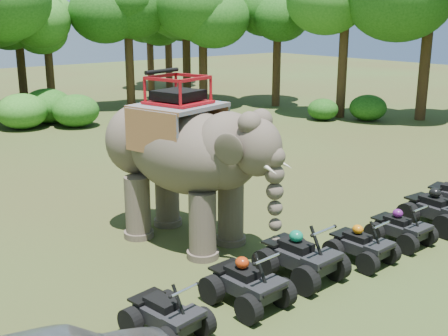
# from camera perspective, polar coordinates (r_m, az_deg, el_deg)

# --- Properties ---
(ground) EXTENTS (110.00, 110.00, 0.00)m
(ground) POSITION_cam_1_polar(r_m,az_deg,el_deg) (14.77, 2.99, -8.09)
(ground) COLOR #47381E
(ground) RESTS_ON ground
(elephant) EXTENTS (3.56, 5.75, 4.49)m
(elephant) POSITION_cam_1_polar(r_m,az_deg,el_deg) (14.58, -4.23, 0.92)
(elephant) COLOR brown
(elephant) RESTS_ON ground
(atv_0) EXTENTS (1.33, 1.69, 1.15)m
(atv_0) POSITION_cam_1_polar(r_m,az_deg,el_deg) (10.85, -5.90, -13.93)
(atv_0) COLOR black
(atv_0) RESTS_ON ground
(atv_1) EXTENTS (1.33, 1.77, 1.26)m
(atv_1) POSITION_cam_1_polar(r_m,az_deg,el_deg) (11.82, 2.36, -10.98)
(atv_1) COLOR black
(atv_1) RESTS_ON ground
(atv_2) EXTENTS (1.44, 1.92, 1.38)m
(atv_2) POSITION_cam_1_polar(r_m,az_deg,el_deg) (13.02, 7.86, -8.25)
(atv_2) COLOR black
(atv_2) RESTS_ON ground
(atv_3) EXTENTS (1.19, 1.59, 1.14)m
(atv_3) POSITION_cam_1_polar(r_m,az_deg,el_deg) (14.14, 13.83, -7.12)
(atv_3) COLOR black
(atv_3) RESTS_ON ground
(atv_4) EXTENTS (1.15, 1.56, 1.15)m
(atv_4) POSITION_cam_1_polar(r_m,az_deg,el_deg) (15.50, 17.59, -5.37)
(atv_4) COLOR black
(atv_4) RESTS_ON ground
(atv_5) EXTENTS (1.48, 1.95, 1.38)m
(atv_5) POSITION_cam_1_polar(r_m,az_deg,el_deg) (17.00, 21.00, -3.43)
(atv_5) COLOR black
(atv_5) RESTS_ON ground
(tree_1) EXTENTS (4.78, 4.78, 6.83)m
(tree_1) POSITION_cam_1_polar(r_m,az_deg,el_deg) (37.22, -17.41, 10.89)
(tree_1) COLOR #195114
(tree_1) RESTS_ON ground
(tree_2) EXTENTS (5.67, 5.67, 8.10)m
(tree_2) POSITION_cam_1_polar(r_m,az_deg,el_deg) (36.68, -9.66, 12.31)
(tree_2) COLOR #195114
(tree_2) RESTS_ON ground
(tree_3) EXTENTS (6.09, 6.09, 8.70)m
(tree_3) POSITION_cam_1_polar(r_m,az_deg,el_deg) (37.17, -2.16, 13.00)
(tree_3) COLOR #195114
(tree_3) RESTS_ON ground
(tree_4) EXTENTS (5.19, 5.19, 7.41)m
(tree_4) POSITION_cam_1_polar(r_m,az_deg,el_deg) (37.21, 5.41, 11.96)
(tree_4) COLOR #195114
(tree_4) RESTS_ON ground
(tree_5) EXTENTS (5.38, 5.38, 7.69)m
(tree_5) POSITION_cam_1_polar(r_m,az_deg,el_deg) (33.49, 12.03, 11.56)
(tree_5) COLOR #195114
(tree_5) RESTS_ON ground
(tree_6) EXTENTS (6.90, 6.90, 9.85)m
(tree_6) POSITION_cam_1_polar(r_m,az_deg,el_deg) (33.87, 20.00, 12.87)
(tree_6) COLOR #195114
(tree_6) RESTS_ON ground
(tree_29) EXTENTS (6.05, 6.05, 8.64)m
(tree_29) POSITION_cam_1_polar(r_m,az_deg,el_deg) (39.31, -3.86, 13.06)
(tree_29) COLOR #195114
(tree_29) RESTS_ON ground
(tree_31) EXTENTS (5.12, 5.12, 7.31)m
(tree_31) POSITION_cam_1_polar(r_m,az_deg,el_deg) (45.08, -7.53, 12.41)
(tree_31) COLOR #195114
(tree_31) RESTS_ON ground
(tree_40) EXTENTS (5.47, 5.47, 7.81)m
(tree_40) POSITION_cam_1_polar(r_m,az_deg,el_deg) (38.72, -20.07, 11.54)
(tree_40) COLOR #195114
(tree_40) RESTS_ON ground
(tree_41) EXTENTS (6.29, 6.29, 8.99)m
(tree_41) POSITION_cam_1_polar(r_m,az_deg,el_deg) (46.97, -5.71, 13.61)
(tree_41) COLOR #195114
(tree_41) RESTS_ON ground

